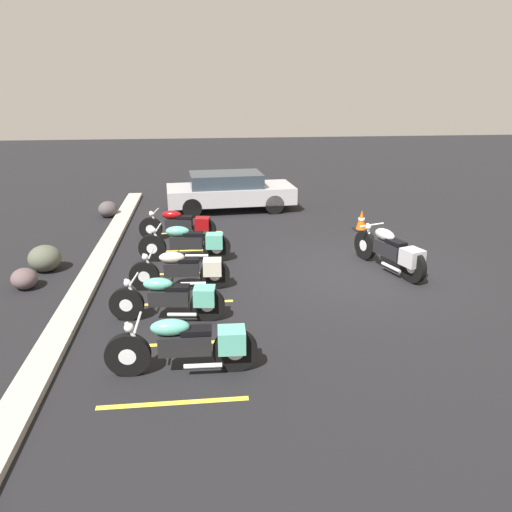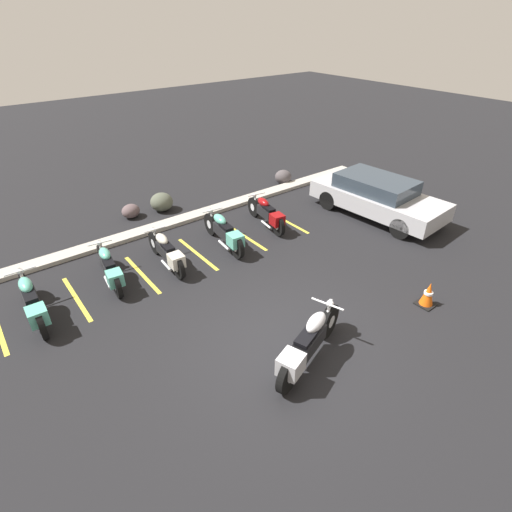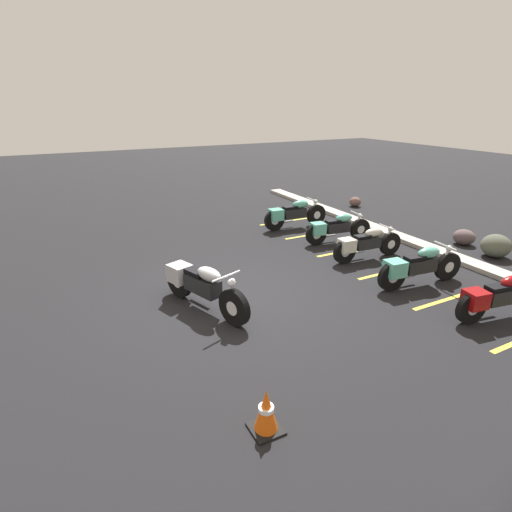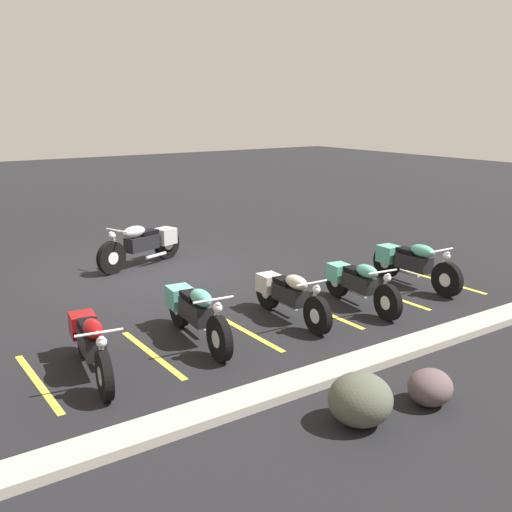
{
  "view_description": "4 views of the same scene",
  "coord_description": "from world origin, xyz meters",
  "px_view_note": "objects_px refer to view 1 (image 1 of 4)",
  "views": [
    {
      "loc": [
        -10.52,
        3.66,
        4.21
      ],
      "look_at": [
        -0.83,
        2.59,
        0.8
      ],
      "focal_mm": 35.0,
      "sensor_mm": 36.0,
      "label": 1
    },
    {
      "loc": [
        -4.15,
        -4.43,
        5.88
      ],
      "look_at": [
        0.99,
        2.21,
        0.67
      ],
      "focal_mm": 28.0,
      "sensor_mm": 36.0,
      "label": 2
    },
    {
      "loc": [
        6.93,
        -3.0,
        3.93
      ],
      "look_at": [
        -1.02,
        1.11,
        0.46
      ],
      "focal_mm": 28.0,
      "sensor_mm": 36.0,
      "label": 3
    },
    {
      "loc": [
        5.49,
        11.86,
        3.61
      ],
      "look_at": [
        -0.83,
        2.67,
        0.78
      ],
      "focal_mm": 42.0,
      "sensor_mm": 36.0,
      "label": 4
    }
  ],
  "objects_px": {
    "landscape_rock_3": "(45,258)",
    "car_silver": "(229,191)",
    "parked_bike_4": "(181,225)",
    "traffic_cone": "(361,221)",
    "parked_bike_0": "(189,344)",
    "landscape_rock_1": "(108,209)",
    "parked_bike_1": "(173,298)",
    "parked_bike_3": "(189,243)",
    "landscape_rock_2": "(24,279)",
    "parked_bike_2": "(185,269)",
    "motorcycle_silver_featured": "(392,251)"
  },
  "relations": [
    {
      "from": "parked_bike_4",
      "to": "traffic_cone",
      "type": "height_order",
      "value": "parked_bike_4"
    },
    {
      "from": "parked_bike_4",
      "to": "landscape_rock_2",
      "type": "height_order",
      "value": "parked_bike_4"
    },
    {
      "from": "landscape_rock_1",
      "to": "landscape_rock_2",
      "type": "bearing_deg",
      "value": 172.63
    },
    {
      "from": "landscape_rock_3",
      "to": "car_silver",
      "type": "bearing_deg",
      "value": -40.48
    },
    {
      "from": "parked_bike_2",
      "to": "landscape_rock_3",
      "type": "height_order",
      "value": "parked_bike_2"
    },
    {
      "from": "landscape_rock_3",
      "to": "landscape_rock_2",
      "type": "bearing_deg",
      "value": 172.22
    },
    {
      "from": "car_silver",
      "to": "landscape_rock_1",
      "type": "height_order",
      "value": "car_silver"
    },
    {
      "from": "parked_bike_3",
      "to": "car_silver",
      "type": "distance_m",
      "value": 5.29
    },
    {
      "from": "landscape_rock_2",
      "to": "landscape_rock_3",
      "type": "xyz_separation_m",
      "value": [
        1.05,
        -0.14,
        0.09
      ]
    },
    {
      "from": "landscape_rock_3",
      "to": "motorcycle_silver_featured",
      "type": "bearing_deg",
      "value": -96.64
    },
    {
      "from": "landscape_rock_3",
      "to": "traffic_cone",
      "type": "bearing_deg",
      "value": -73.31
    },
    {
      "from": "parked_bike_1",
      "to": "parked_bike_4",
      "type": "height_order",
      "value": "parked_bike_4"
    },
    {
      "from": "parked_bike_2",
      "to": "motorcycle_silver_featured",
      "type": "bearing_deg",
      "value": -170.63
    },
    {
      "from": "parked_bike_3",
      "to": "parked_bike_4",
      "type": "relative_size",
      "value": 1.05
    },
    {
      "from": "traffic_cone",
      "to": "parked_bike_4",
      "type": "bearing_deg",
      "value": 94.82
    },
    {
      "from": "parked_bike_2",
      "to": "parked_bike_3",
      "type": "xyz_separation_m",
      "value": [
        1.78,
        -0.07,
        0.03
      ]
    },
    {
      "from": "parked_bike_3",
      "to": "landscape_rock_1",
      "type": "xyz_separation_m",
      "value": [
        4.59,
        2.73,
        -0.21
      ]
    },
    {
      "from": "parked_bike_2",
      "to": "landscape_rock_1",
      "type": "bearing_deg",
      "value": -64.27
    },
    {
      "from": "parked_bike_0",
      "to": "traffic_cone",
      "type": "relative_size",
      "value": 3.74
    },
    {
      "from": "landscape_rock_1",
      "to": "traffic_cone",
      "type": "xyz_separation_m",
      "value": [
        -2.39,
        -7.8,
        0.02
      ]
    },
    {
      "from": "parked_bike_1",
      "to": "traffic_cone",
      "type": "relative_size",
      "value": 3.48
    },
    {
      "from": "car_silver",
      "to": "landscape_rock_3",
      "type": "distance_m",
      "value": 7.18
    },
    {
      "from": "parked_bike_0",
      "to": "parked_bike_1",
      "type": "bearing_deg",
      "value": -77.93
    },
    {
      "from": "parked_bike_4",
      "to": "traffic_cone",
      "type": "relative_size",
      "value": 3.51
    },
    {
      "from": "landscape_rock_3",
      "to": "traffic_cone",
      "type": "height_order",
      "value": "landscape_rock_3"
    },
    {
      "from": "parked_bike_2",
      "to": "landscape_rock_1",
      "type": "distance_m",
      "value": 6.91
    },
    {
      "from": "car_silver",
      "to": "parked_bike_3",
      "type": "bearing_deg",
      "value": -108.24
    },
    {
      "from": "parked_bike_0",
      "to": "parked_bike_4",
      "type": "bearing_deg",
      "value": -85.64
    },
    {
      "from": "motorcycle_silver_featured",
      "to": "landscape_rock_2",
      "type": "xyz_separation_m",
      "value": [
        -0.12,
        8.18,
        -0.29
      ]
    },
    {
      "from": "landscape_rock_1",
      "to": "traffic_cone",
      "type": "relative_size",
      "value": 1.05
    },
    {
      "from": "parked_bike_3",
      "to": "parked_bike_1",
      "type": "bearing_deg",
      "value": 91.65
    },
    {
      "from": "motorcycle_silver_featured",
      "to": "traffic_cone",
      "type": "distance_m",
      "value": 3.49
    },
    {
      "from": "parked_bike_3",
      "to": "car_silver",
      "type": "height_order",
      "value": "car_silver"
    },
    {
      "from": "parked_bike_2",
      "to": "parked_bike_3",
      "type": "bearing_deg",
      "value": -89.06
    },
    {
      "from": "parked_bike_1",
      "to": "car_silver",
      "type": "height_order",
      "value": "car_silver"
    },
    {
      "from": "motorcycle_silver_featured",
      "to": "landscape_rock_2",
      "type": "distance_m",
      "value": 8.19
    },
    {
      "from": "parked_bike_3",
      "to": "landscape_rock_2",
      "type": "height_order",
      "value": "parked_bike_3"
    },
    {
      "from": "motorcycle_silver_featured",
      "to": "parked_bike_1",
      "type": "distance_m",
      "value": 5.32
    },
    {
      "from": "landscape_rock_1",
      "to": "car_silver",
      "type": "bearing_deg",
      "value": -82.41
    },
    {
      "from": "parked_bike_4",
      "to": "traffic_cone",
      "type": "bearing_deg",
      "value": -166.19
    },
    {
      "from": "motorcycle_silver_featured",
      "to": "parked_bike_2",
      "type": "xyz_separation_m",
      "value": [
        -0.52,
        4.75,
        -0.06
      ]
    },
    {
      "from": "motorcycle_silver_featured",
      "to": "parked_bike_2",
      "type": "bearing_deg",
      "value": 77.21
    },
    {
      "from": "parked_bike_1",
      "to": "parked_bike_3",
      "type": "distance_m",
      "value": 3.26
    },
    {
      "from": "parked_bike_0",
      "to": "parked_bike_3",
      "type": "bearing_deg",
      "value": -87.45
    },
    {
      "from": "parked_bike_1",
      "to": "traffic_cone",
      "type": "xyz_separation_m",
      "value": [
        5.46,
        -5.33,
        -0.16
      ]
    },
    {
      "from": "parked_bike_3",
      "to": "parked_bike_4",
      "type": "distance_m",
      "value": 1.78
    },
    {
      "from": "parked_bike_0",
      "to": "landscape_rock_3",
      "type": "height_order",
      "value": "parked_bike_0"
    },
    {
      "from": "parked_bike_4",
      "to": "landscape_rock_2",
      "type": "xyz_separation_m",
      "value": [
        -3.13,
        3.25,
        -0.23
      ]
    },
    {
      "from": "parked_bike_3",
      "to": "traffic_cone",
      "type": "relative_size",
      "value": 3.7
    },
    {
      "from": "parked_bike_1",
      "to": "landscape_rock_3",
      "type": "bearing_deg",
      "value": -36.54
    }
  ]
}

